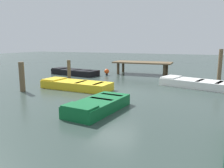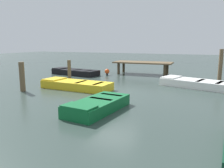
{
  "view_description": "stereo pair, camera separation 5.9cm",
  "coord_description": "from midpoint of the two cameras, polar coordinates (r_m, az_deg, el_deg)",
  "views": [
    {
      "loc": [
        4.7,
        -10.23,
        2.38
      ],
      "look_at": [
        0.0,
        0.0,
        0.35
      ],
      "focal_mm": 36.71,
      "sensor_mm": 36.0,
      "label": 1
    },
    {
      "loc": [
        4.75,
        -10.21,
        2.38
      ],
      "look_at": [
        0.0,
        0.0,
        0.35
      ],
      "focal_mm": 36.71,
      "sensor_mm": 36.0,
      "label": 2
    }
  ],
  "objects": [
    {
      "name": "rowboat_yellow",
      "position": [
        12.13,
        -8.83,
        -0.18
      ],
      "size": [
        3.79,
        1.38,
        0.46
      ],
      "rotation": [
        0.0,
        0.0,
        3.12
      ],
      "color": "gold",
      "rests_on": "ground_plane"
    },
    {
      "name": "mooring_piling_far_left",
      "position": [
        14.61,
        -10.48,
        3.29
      ],
      "size": [
        0.22,
        0.22,
        1.32
      ],
      "primitive_type": "cylinder",
      "color": "brown",
      "rests_on": "ground_plane"
    },
    {
      "name": "rowboat_white",
      "position": [
        13.27,
        19.99,
        0.21
      ],
      "size": [
        3.81,
        2.31,
        0.46
      ],
      "rotation": [
        0.0,
        0.0,
        2.88
      ],
      "color": "silver",
      "rests_on": "ground_plane"
    },
    {
      "name": "rowboat_black",
      "position": [
        17.5,
        -9.11,
        3.0
      ],
      "size": [
        3.84,
        1.79,
        0.46
      ],
      "rotation": [
        0.0,
        0.0,
        3.01
      ],
      "color": "black",
      "rests_on": "ground_plane"
    },
    {
      "name": "mooring_piling_center",
      "position": [
        12.14,
        -21.36,
        1.7
      ],
      "size": [
        0.26,
        0.26,
        1.46
      ],
      "primitive_type": "cylinder",
      "color": "brown",
      "rests_on": "ground_plane"
    },
    {
      "name": "ground_plane",
      "position": [
        11.51,
        0.15,
        -1.71
      ],
      "size": [
        80.0,
        80.0,
        0.0
      ],
      "primitive_type": "plane",
      "color": "#33423D"
    },
    {
      "name": "dock_segment",
      "position": [
        17.66,
        7.8,
        5.09
      ],
      "size": [
        4.47,
        1.97,
        0.95
      ],
      "rotation": [
        0.0,
        0.0,
        0.06
      ],
      "color": "brown",
      "rests_on": "ground_plane"
    },
    {
      "name": "marker_buoy",
      "position": [
        16.96,
        -1.14,
        3.13
      ],
      "size": [
        0.36,
        0.36,
        0.48
      ],
      "color": "#262626",
      "rests_on": "ground_plane"
    },
    {
      "name": "rowboat_green",
      "position": [
        8.12,
        -3.43,
        -5.26
      ],
      "size": [
        1.4,
        2.85,
        0.46
      ],
      "rotation": [
        0.0,
        0.0,
        4.63
      ],
      "color": "#0F602D",
      "rests_on": "ground_plane"
    },
    {
      "name": "mooring_piling_near_left",
      "position": [
        15.52,
        25.49,
        4.15
      ],
      "size": [
        0.24,
        0.24,
        2.01
      ],
      "primitive_type": "cylinder",
      "color": "brown",
      "rests_on": "ground_plane"
    }
  ]
}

